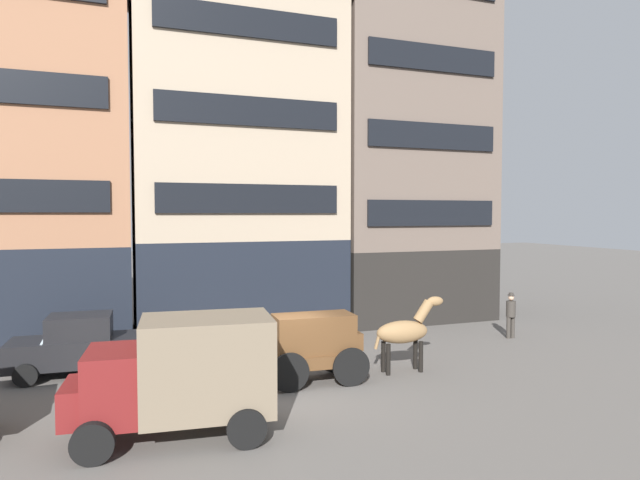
% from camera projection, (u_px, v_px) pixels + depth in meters
% --- Properties ---
extents(ground_plane, '(120.00, 120.00, 0.00)m').
position_uv_depth(ground_plane, '(287.00, 393.00, 14.88)').
color(ground_plane, '#605B56').
extents(building_far_left, '(8.77, 5.52, 18.44)m').
position_uv_depth(building_far_left, '(8.00, 94.00, 19.98)').
color(building_far_left, black).
rests_on(building_far_left, ground_plane).
extents(building_center_left, '(8.83, 5.52, 14.18)m').
position_uv_depth(building_center_left, '(237.00, 160.00, 23.01)').
color(building_center_left, black).
rests_on(building_center_left, ground_plane).
extents(building_center_right, '(7.80, 5.52, 16.95)m').
position_uv_depth(building_center_right, '(404.00, 137.00, 25.70)').
color(building_center_right, black).
rests_on(building_center_right, ground_plane).
extents(cargo_wagon, '(2.97, 1.63, 1.98)m').
position_uv_depth(cargo_wagon, '(315.00, 343.00, 15.82)').
color(cargo_wagon, brown).
rests_on(cargo_wagon, ground_plane).
extents(draft_horse, '(2.35, 0.68, 2.30)m').
position_uv_depth(draft_horse, '(405.00, 331.00, 16.83)').
color(draft_horse, '#937047').
rests_on(draft_horse, ground_plane).
extents(delivery_truck_far, '(4.49, 2.49, 2.62)m').
position_uv_depth(delivery_truck_far, '(180.00, 373.00, 11.89)').
color(delivery_truck_far, maroon).
rests_on(delivery_truck_far, ground_plane).
extents(sedan_dark, '(3.78, 2.02, 1.83)m').
position_uv_depth(sedan_dark, '(76.00, 345.00, 16.52)').
color(sedan_dark, black).
rests_on(sedan_dark, ground_plane).
extents(pedestrian_officer, '(0.37, 0.37, 1.79)m').
position_uv_depth(pedestrian_officer, '(511.00, 313.00, 21.38)').
color(pedestrian_officer, '#38332D').
rests_on(pedestrian_officer, ground_plane).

